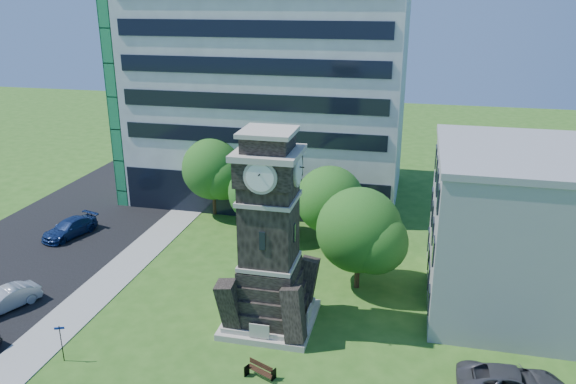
% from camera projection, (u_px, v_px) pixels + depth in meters
% --- Properties ---
extents(ground, '(160.00, 160.00, 0.00)m').
position_uv_depth(ground, '(214.00, 334.00, 33.69)').
color(ground, '#2C5919').
rests_on(ground, ground).
extents(sidewalk, '(3.00, 70.00, 0.06)m').
position_uv_depth(sidewalk, '(113.00, 278.00, 40.31)').
color(sidewalk, gray).
rests_on(sidewalk, ground).
extents(street, '(14.00, 80.00, 0.02)m').
position_uv_depth(street, '(11.00, 266.00, 42.14)').
color(street, black).
rests_on(street, ground).
extents(clock_tower, '(5.40, 5.40, 12.22)m').
position_uv_depth(clock_tower, '(269.00, 245.00, 33.13)').
color(clock_tower, '#B6AE9F').
rests_on(clock_tower, ground).
extents(office_tall, '(26.20, 15.11, 28.60)m').
position_uv_depth(office_tall, '(270.00, 50.00, 53.38)').
color(office_tall, white).
rests_on(office_tall, ground).
extents(office_low, '(15.20, 12.20, 10.40)m').
position_uv_depth(office_low, '(556.00, 232.00, 35.03)').
color(office_low, gray).
rests_on(office_low, ground).
extents(car_street_mid, '(3.05, 4.45, 1.39)m').
position_uv_depth(car_street_mid, '(6.00, 299.00, 36.14)').
color(car_street_mid, '#999CA0').
rests_on(car_street_mid, ground).
extents(car_street_north, '(3.33, 5.33, 1.44)m').
position_uv_depth(car_street_north, '(70.00, 228.00, 47.11)').
color(car_street_north, navy).
rests_on(car_street_north, ground).
extents(car_east_lot, '(5.63, 2.81, 1.53)m').
position_uv_depth(car_east_lot, '(513.00, 384.00, 28.15)').
color(car_east_lot, '#444449').
rests_on(car_east_lot, ground).
extents(park_bench, '(1.58, 0.42, 0.81)m').
position_uv_depth(park_bench, '(260.00, 370.00, 29.75)').
color(park_bench, black).
rests_on(park_bench, ground).
extents(street_sign, '(0.54, 0.05, 2.23)m').
position_uv_depth(street_sign, '(61.00, 339.00, 30.74)').
color(street_sign, black).
rests_on(street_sign, ground).
extents(tree_nw, '(6.18, 5.62, 7.21)m').
position_uv_depth(tree_nw, '(214.00, 170.00, 50.68)').
color(tree_nw, '#332114').
rests_on(tree_nw, ground).
extents(tree_nc, '(5.51, 5.01, 6.44)m').
position_uv_depth(tree_nc, '(260.00, 194.00, 45.92)').
color(tree_nc, '#332114').
rests_on(tree_nc, ground).
extents(tree_ne, '(5.87, 5.33, 6.76)m').
position_uv_depth(tree_ne, '(331.00, 202.00, 43.90)').
color(tree_ne, '#332114').
rests_on(tree_ne, ground).
extents(tree_east, '(6.37, 5.79, 7.22)m').
position_uv_depth(tree_east, '(360.00, 232.00, 37.66)').
color(tree_east, '#332114').
rests_on(tree_east, ground).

